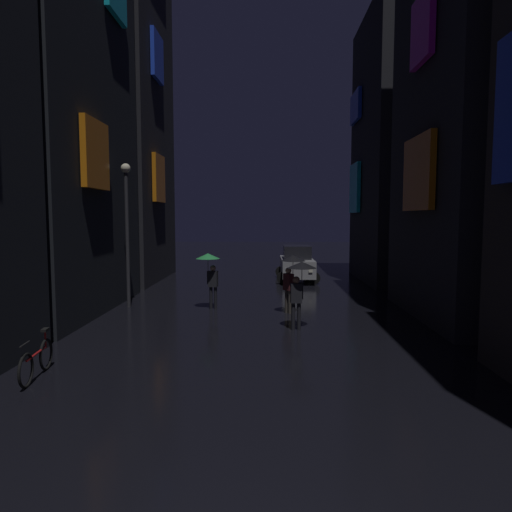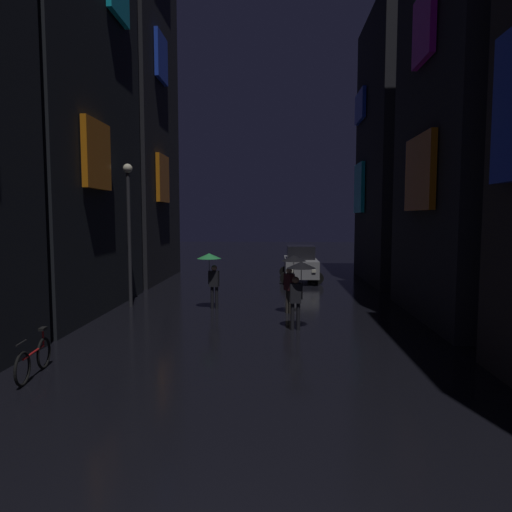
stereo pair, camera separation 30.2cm
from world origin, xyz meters
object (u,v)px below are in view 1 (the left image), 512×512
pedestrian_near_crossing_black (300,276)px  streetlamp_left_far (127,218)px  pedestrian_midstreet_centre_green (210,265)px  car_distant (297,264)px  bicycle_parked_at_storefront (37,360)px  pedestrian_foreground_right_black (291,268)px

pedestrian_near_crossing_black → streetlamp_left_far: bearing=152.1°
pedestrian_midstreet_centre_green → car_distant: (3.76, 7.85, -0.74)m
bicycle_parked_at_storefront → streetlamp_left_far: streetlamp_left_far is taller
streetlamp_left_far → bicycle_parked_at_storefront: bearing=-87.1°
car_distant → pedestrian_near_crossing_black: bearing=-93.0°
streetlamp_left_far → car_distant: bearing=47.4°
bicycle_parked_at_storefront → streetlamp_left_far: 8.39m
pedestrian_foreground_right_black → pedestrian_midstreet_centre_green: bearing=165.9°
pedestrian_midstreet_centre_green → pedestrian_near_crossing_black: bearing=-44.1°
pedestrian_near_crossing_black → bicycle_parked_at_storefront: size_ratio=1.17×
pedestrian_midstreet_centre_green → car_distant: 8.74m
pedestrian_midstreet_centre_green → pedestrian_foreground_right_black: bearing=-14.1°
bicycle_parked_at_storefront → streetlamp_left_far: (-0.40, 7.81, 3.05)m
pedestrian_near_crossing_black → pedestrian_foreground_right_black: (-0.15, 2.32, 0.00)m
pedestrian_midstreet_centre_green → car_distant: size_ratio=0.51×
car_distant → pedestrian_foreground_right_black: bearing=-94.8°
pedestrian_midstreet_centre_green → bicycle_parked_at_storefront: (-2.80, -7.51, -1.28)m
bicycle_parked_at_storefront → pedestrian_midstreet_centre_green: bearing=69.6°
pedestrian_near_crossing_black → pedestrian_midstreet_centre_green: (-3.19, 3.09, 0.00)m
pedestrian_midstreet_centre_green → streetlamp_left_far: (-3.20, 0.30, 1.77)m
pedestrian_midstreet_centre_green → bicycle_parked_at_storefront: 8.11m
pedestrian_foreground_right_black → pedestrian_midstreet_centre_green: 3.14m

